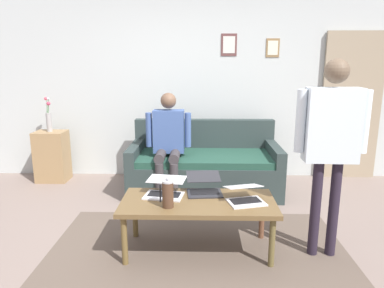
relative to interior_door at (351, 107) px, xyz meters
The scene contains 14 objects.
ground_plane 3.25m from the interior_door, 43.22° to the left, with size 7.68×7.68×0.00m, color gray.
area_rug 3.26m from the interior_door, 46.57° to the left, with size 2.64×1.78×0.01m, color brown.
back_wall 2.27m from the interior_door, ahead, with size 7.04×0.11×2.70m.
interior_door is the anchor object (origin of this frame).
couch 2.26m from the interior_door, 16.35° to the left, with size 1.88×0.92×0.88m.
coffee_table 3.08m from the interior_door, 45.26° to the left, with size 1.33×0.61×0.47m.
laptop_left 2.88m from the interior_door, 43.05° to the left, with size 0.34×0.39×0.15m.
laptop_center 2.81m from the interior_door, 51.31° to the left, with size 0.37×0.37×0.14m.
laptop_right 3.19m from the interior_door, 39.64° to the left, with size 0.38×0.39×0.13m.
french_press 3.33m from the interior_door, 43.96° to the left, with size 0.12×0.10×0.26m.
side_shelf 4.25m from the interior_door, ahead, with size 0.42×0.32×0.71m.
flower_vase 4.20m from the interior_door, ahead, with size 0.08×0.09×0.47m.
person_standing 2.42m from the interior_door, 64.29° to the left, with size 0.58×0.20×1.67m.
person_seated 2.65m from the interior_door, 18.38° to the left, with size 0.55×0.51×1.28m.
Camera 1 is at (-0.14, 2.91, 1.64)m, focal length 33.21 mm.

